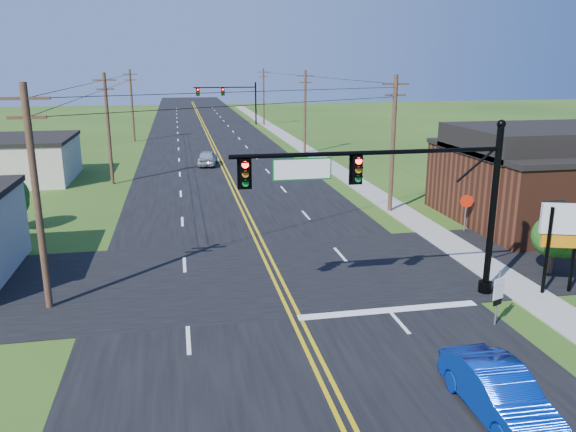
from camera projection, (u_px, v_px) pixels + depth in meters
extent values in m
plane|color=#274814|center=(343.00, 431.00, 15.24)|extent=(260.00, 260.00, 0.00)
cube|color=black|center=(215.00, 153.00, 62.59)|extent=(16.00, 220.00, 0.04)
cube|color=black|center=(271.00, 274.00, 26.60)|extent=(70.00, 10.00, 0.04)
cube|color=gray|center=(330.00, 165.00, 55.06)|extent=(2.00, 160.00, 0.08)
cylinder|color=black|center=(493.00, 213.00, 23.51)|extent=(0.28, 0.28, 7.20)
cylinder|color=black|center=(485.00, 287.00, 24.39)|extent=(0.60, 0.60, 0.50)
sphere|color=black|center=(501.00, 124.00, 22.54)|extent=(0.36, 0.36, 0.36)
cylinder|color=black|center=(370.00, 153.00, 21.78)|extent=(11.00, 0.18, 0.18)
cube|color=#055916|center=(302.00, 169.00, 21.42)|extent=(2.30, 0.06, 0.85)
cylinder|color=black|center=(256.00, 102.00, 91.69)|extent=(0.28, 0.28, 7.20)
cylinder|color=black|center=(256.00, 123.00, 92.57)|extent=(0.60, 0.60, 0.50)
sphere|color=black|center=(255.00, 79.00, 90.73)|extent=(0.36, 0.36, 0.36)
cylinder|color=black|center=(225.00, 87.00, 90.14)|extent=(10.00, 0.18, 0.18)
cube|color=#055916|center=(205.00, 91.00, 89.69)|extent=(2.30, 0.06, 0.85)
cube|color=#4E2516|center=(567.00, 186.00, 35.43)|extent=(14.00, 11.00, 4.40)
cube|color=black|center=(572.00, 149.00, 34.81)|extent=(14.20, 11.20, 0.30)
cylinder|color=#382B19|center=(37.00, 201.00, 21.77)|extent=(0.28, 0.28, 9.00)
cube|color=#382B19|center=(25.00, 98.00, 20.74)|extent=(1.80, 0.12, 0.12)
cube|color=#382B19|center=(27.00, 118.00, 20.93)|extent=(1.40, 0.12, 0.12)
cylinder|color=#382B19|center=(108.00, 130.00, 45.44)|extent=(0.28, 0.28, 9.00)
cube|color=#382B19|center=(104.00, 80.00, 44.42)|extent=(1.80, 0.12, 0.12)
cube|color=#382B19|center=(105.00, 89.00, 44.60)|extent=(1.40, 0.12, 0.12)
cylinder|color=#382B19|center=(132.00, 106.00, 71.01)|extent=(0.28, 0.28, 9.00)
cube|color=#382B19|center=(130.00, 74.00, 69.99)|extent=(1.80, 0.12, 0.12)
cube|color=#382B19|center=(130.00, 80.00, 70.17)|extent=(1.40, 0.12, 0.12)
cylinder|color=#382B19|center=(393.00, 145.00, 36.72)|extent=(0.28, 0.28, 9.00)
cube|color=#382B19|center=(396.00, 84.00, 35.70)|extent=(1.80, 0.12, 0.12)
cube|color=#382B19|center=(395.00, 95.00, 35.88)|extent=(1.40, 0.12, 0.12)
cylinder|color=#382B19|center=(305.00, 113.00, 61.34)|extent=(0.28, 0.28, 9.00)
cube|color=#382B19|center=(305.00, 76.00, 60.32)|extent=(1.80, 0.12, 0.12)
cube|color=#382B19|center=(305.00, 83.00, 60.50)|extent=(1.40, 0.12, 0.12)
cylinder|color=#382B19|center=(264.00, 97.00, 89.75)|extent=(0.28, 0.28, 9.00)
cube|color=#382B19|center=(263.00, 72.00, 88.73)|extent=(1.80, 0.12, 0.12)
cube|color=#382B19|center=(263.00, 77.00, 88.91)|extent=(1.40, 0.12, 0.12)
cylinder|color=#382B19|center=(448.00, 183.00, 42.59)|extent=(0.24, 0.24, 1.85)
sphere|color=#194610|center=(450.00, 161.00, 42.15)|extent=(3.00, 3.00, 3.00)
cylinder|color=#382B19|center=(551.00, 261.00, 26.48)|extent=(0.24, 0.24, 1.32)
sphere|color=#194610|center=(554.00, 236.00, 26.17)|extent=(2.00, 2.00, 2.00)
cylinder|color=#382B19|center=(11.00, 219.00, 33.27)|extent=(0.24, 0.24, 1.54)
sphere|color=#194610|center=(7.00, 196.00, 32.90)|extent=(2.40, 2.40, 2.40)
imported|color=#072C9A|center=(499.00, 394.00, 15.67)|extent=(1.58, 4.46, 1.47)
imported|color=#B7B7BC|center=(208.00, 158.00, 54.84)|extent=(2.35, 4.54, 1.48)
cylinder|color=slate|center=(497.00, 298.00, 21.09)|extent=(0.09, 0.09, 2.23)
cube|color=white|center=(500.00, 282.00, 20.89)|extent=(0.53, 0.23, 0.30)
cube|color=white|center=(498.00, 292.00, 21.00)|extent=(0.53, 0.23, 0.56)
cube|color=black|center=(497.00, 302.00, 21.10)|extent=(0.44, 0.19, 0.22)
cylinder|color=slate|center=(465.00, 214.00, 33.13)|extent=(0.09, 0.09, 2.11)
cylinder|color=#B91F0A|center=(467.00, 201.00, 32.89)|extent=(0.79, 0.23, 0.80)
cylinder|color=black|center=(547.00, 252.00, 23.77)|extent=(0.19, 0.19, 3.90)
cylinder|color=black|center=(574.00, 250.00, 24.01)|extent=(0.19, 0.19, 3.90)
cube|color=silver|center=(565.00, 219.00, 23.52)|extent=(1.93, 0.87, 1.30)
cube|color=#CC720C|center=(562.00, 241.00, 23.78)|extent=(1.72, 0.77, 0.54)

